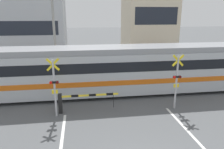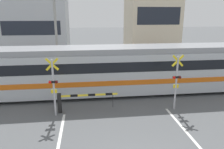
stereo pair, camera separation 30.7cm
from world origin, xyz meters
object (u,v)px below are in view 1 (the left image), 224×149
object	(u,v)px
crossing_signal_right	(177,79)
crossing_barrier_near	(74,100)
commuter_train	(124,68)
crossing_signal_left	(54,85)
crossing_barrier_far	(133,70)

from	to	relation	value
crossing_signal_right	crossing_barrier_near	bearing A→B (deg)	176.71
commuter_train	crossing_signal_right	bearing A→B (deg)	-51.69
commuter_train	crossing_barrier_near	bearing A→B (deg)	-140.79
crossing_signal_left	commuter_train	bearing A→B (deg)	35.27
commuter_train	crossing_signal_left	size ratio (longest dim) A/B	5.85
crossing_signal_left	crossing_signal_right	world-z (taller)	same
crossing_barrier_near	crossing_barrier_far	world-z (taller)	same
crossing_barrier_far	crossing_signal_right	distance (m)	6.36
crossing_signal_right	crossing_barrier_far	bearing A→B (deg)	99.09
crossing_barrier_near	crossing_barrier_far	xyz separation A→B (m)	(4.82, 5.87, 0.00)
crossing_signal_left	crossing_signal_right	size ratio (longest dim) A/B	1.00
commuter_train	crossing_signal_left	bearing A→B (deg)	-144.73
crossing_barrier_far	crossing_signal_left	size ratio (longest dim) A/B	1.05
crossing_barrier_near	crossing_barrier_far	size ratio (longest dim) A/B	1.00
crossing_signal_left	crossing_signal_right	xyz separation A→B (m)	(6.81, 0.00, 0.00)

